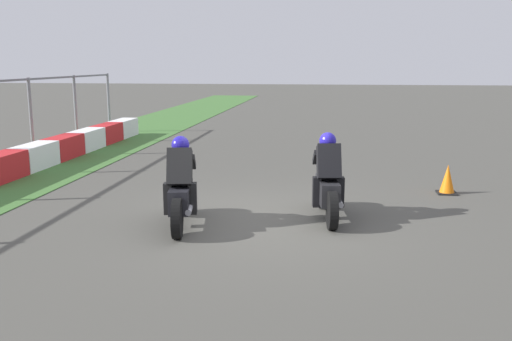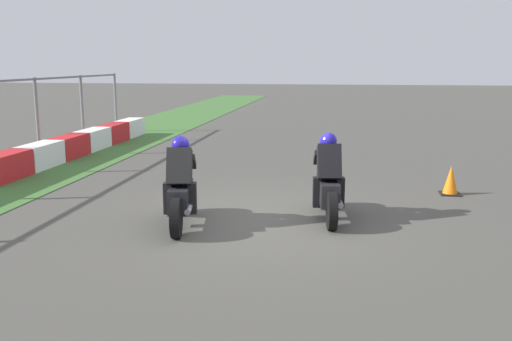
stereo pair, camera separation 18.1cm
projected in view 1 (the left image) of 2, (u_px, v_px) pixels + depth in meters
The scene contains 4 objects.
ground_plane at pixel (261, 220), 9.80m from camera, with size 120.00×120.00×0.00m, color #4B4A43.
rider_lane_a at pixel (328, 183), 9.80m from camera, with size 2.04×0.58×1.51m.
rider_lane_b at pixel (181, 190), 9.34m from camera, with size 2.03×0.61×1.51m.
traffic_cone at pixel (447, 180), 11.69m from camera, with size 0.40×0.40×0.62m.
Camera 1 is at (-9.38, -1.16, 2.72)m, focal length 39.31 mm.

